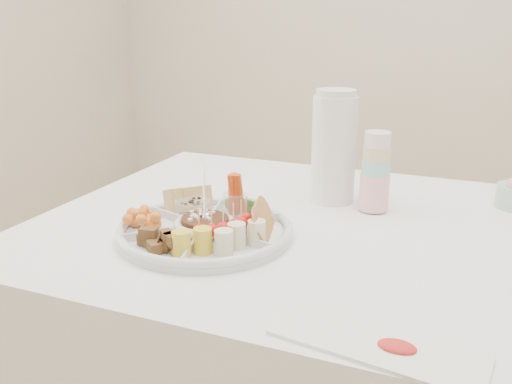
% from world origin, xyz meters
% --- Properties ---
extents(dining_table, '(1.52, 1.02, 0.76)m').
position_xyz_m(dining_table, '(0.00, 0.00, 0.38)').
color(dining_table, white).
rests_on(dining_table, floor).
extents(party_tray, '(0.47, 0.47, 0.04)m').
position_xyz_m(party_tray, '(-0.32, -0.17, 0.78)').
color(party_tray, silver).
rests_on(party_tray, dining_table).
extents(bean_dip, '(0.13, 0.13, 0.04)m').
position_xyz_m(bean_dip, '(-0.32, -0.17, 0.79)').
color(bean_dip, '#3C190A').
rests_on(bean_dip, party_tray).
extents(tortillas, '(0.13, 0.13, 0.06)m').
position_xyz_m(tortillas, '(-0.19, -0.14, 0.80)').
color(tortillas, '#A36B39').
rests_on(tortillas, party_tray).
extents(carrot_cucumber, '(0.14, 0.14, 0.10)m').
position_xyz_m(carrot_cucumber, '(-0.28, -0.05, 0.82)').
color(carrot_cucumber, '#DB4C18').
rests_on(carrot_cucumber, party_tray).
extents(pita_raisins, '(0.15, 0.15, 0.06)m').
position_xyz_m(pita_raisins, '(-0.41, -0.08, 0.80)').
color(pita_raisins, tan).
rests_on(pita_raisins, party_tray).
extents(cherries, '(0.14, 0.14, 0.04)m').
position_xyz_m(cherries, '(-0.44, -0.20, 0.79)').
color(cherries, orange).
rests_on(cherries, party_tray).
extents(granola_chunks, '(0.12, 0.12, 0.04)m').
position_xyz_m(granola_chunks, '(-0.36, -0.30, 0.79)').
color(granola_chunks, brown).
rests_on(granola_chunks, party_tray).
extents(banana_tomato, '(0.15, 0.15, 0.10)m').
position_xyz_m(banana_tomato, '(-0.23, -0.26, 0.82)').
color(banana_tomato, '#D8D071').
rests_on(banana_tomato, party_tray).
extents(cup_stack, '(0.09, 0.09, 0.20)m').
position_xyz_m(cup_stack, '(-0.01, 0.14, 0.86)').
color(cup_stack, silver).
rests_on(cup_stack, dining_table).
extents(thermos, '(0.14, 0.14, 0.30)m').
position_xyz_m(thermos, '(-0.12, 0.18, 0.91)').
color(thermos, white).
rests_on(thermos, dining_table).
extents(placemat, '(0.33, 0.15, 0.01)m').
position_xyz_m(placemat, '(0.11, -0.45, 0.76)').
color(placemat, white).
rests_on(placemat, dining_table).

